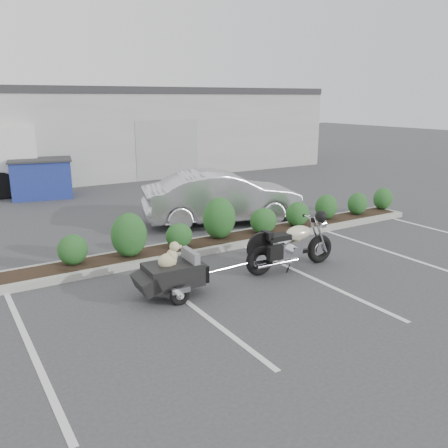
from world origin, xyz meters
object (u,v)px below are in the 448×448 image
pet_trailer (172,273)px  sedan (223,197)px  motorcycle (291,246)px  dumpster (42,178)px

pet_trailer → sedan: bearing=51.0°
motorcycle → pet_trailer: size_ratio=1.25×
dumpster → pet_trailer: bearing=-77.3°
sedan → dumpster: (-3.70, 6.56, -0.04)m
sedan → dumpster: 7.53m
motorcycle → dumpster: dumpster is taller
motorcycle → sedan: (0.81, 4.08, 0.25)m
motorcycle → pet_trailer: (-2.78, 0.02, -0.06)m
motorcycle → pet_trailer: motorcycle is taller
motorcycle → dumpster: 11.02m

